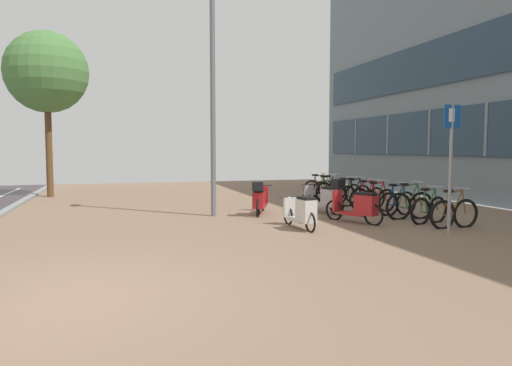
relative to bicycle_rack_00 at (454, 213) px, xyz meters
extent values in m
cube|color=#836750|center=(-3.43, -2.94, -0.37)|extent=(14.40, 40.00, 0.05)
cube|color=slate|center=(3.92, 3.32, 2.11)|extent=(0.10, 0.12, 1.71)
cube|color=slate|center=(3.92, 6.17, 2.11)|extent=(0.10, 0.12, 1.71)
cube|color=slate|center=(3.92, 9.01, 2.11)|extent=(0.10, 0.12, 1.71)
cube|color=slate|center=(3.92, 11.86, 2.11)|extent=(0.10, 0.12, 1.71)
torus|color=black|center=(-0.32, -0.01, -0.02)|extent=(0.71, 0.09, 0.71)
torus|color=black|center=(0.33, 0.01, -0.02)|extent=(0.71, 0.09, 0.71)
cylinder|color=brown|center=(0.07, 0.00, 0.23)|extent=(0.32, 0.05, 0.62)
cylinder|color=brown|center=(-0.13, 0.00, 0.21)|extent=(0.14, 0.04, 0.57)
cylinder|color=brown|center=(0.02, 0.00, 0.51)|extent=(0.39, 0.05, 0.08)
cylinder|color=brown|center=(-0.20, -0.01, -0.05)|extent=(0.25, 0.04, 0.08)
cylinder|color=brown|center=(-0.25, -0.01, 0.23)|extent=(0.17, 0.03, 0.52)
cylinder|color=brown|center=(0.27, 0.01, 0.26)|extent=(0.15, 0.03, 0.57)
cube|color=black|center=(-0.18, -0.01, 0.53)|extent=(0.22, 0.10, 0.06)
cylinder|color=#ADADB2|center=(0.21, 0.01, 0.59)|extent=(0.04, 0.48, 0.02)
torus|color=black|center=(-0.42, 0.68, -0.03)|extent=(0.69, 0.22, 0.70)
torus|color=black|center=(0.17, 0.82, -0.03)|extent=(0.69, 0.22, 0.70)
cylinder|color=#2B622F|center=(-0.07, 0.76, 0.22)|extent=(0.30, 0.10, 0.61)
cylinder|color=#2B622F|center=(-0.24, 0.72, 0.20)|extent=(0.14, 0.06, 0.55)
cylinder|color=#2B622F|center=(-0.11, 0.75, 0.50)|extent=(0.36, 0.12, 0.08)
cylinder|color=#2B622F|center=(-0.31, 0.71, -0.05)|extent=(0.23, 0.08, 0.08)
cylinder|color=#2B622F|center=(-0.35, 0.70, 0.22)|extent=(0.16, 0.06, 0.51)
cylinder|color=#2B622F|center=(0.12, 0.80, 0.24)|extent=(0.14, 0.06, 0.55)
cube|color=black|center=(-0.29, 0.71, 0.51)|extent=(0.23, 0.14, 0.06)
cylinder|color=#ADADB2|center=(0.06, 0.79, 0.57)|extent=(0.13, 0.47, 0.02)
torus|color=black|center=(-0.48, 1.51, 0.00)|extent=(0.75, 0.11, 0.75)
torus|color=black|center=(0.17, 1.48, 0.00)|extent=(0.75, 0.11, 0.75)
cylinder|color=#2A6034|center=(-0.09, 1.49, 0.27)|extent=(0.32, 0.05, 0.66)
cylinder|color=#2A6034|center=(-0.29, 1.50, 0.24)|extent=(0.14, 0.04, 0.60)
cylinder|color=#2A6034|center=(-0.14, 1.50, 0.56)|extent=(0.40, 0.05, 0.09)
cylinder|color=#2A6034|center=(-0.36, 1.51, -0.03)|extent=(0.26, 0.04, 0.08)
cylinder|color=#2A6034|center=(-0.41, 1.51, 0.27)|extent=(0.17, 0.03, 0.55)
cylinder|color=#2A6034|center=(0.11, 1.48, 0.29)|extent=(0.15, 0.04, 0.60)
cube|color=black|center=(-0.34, 1.51, 0.58)|extent=(0.22, 0.10, 0.06)
cylinder|color=#ADADB2|center=(0.06, 1.49, 0.64)|extent=(0.05, 0.48, 0.02)
torus|color=black|center=(-0.34, 2.22, -0.03)|extent=(0.69, 0.12, 0.69)
torus|color=black|center=(0.25, 2.27, -0.03)|extent=(0.69, 0.12, 0.69)
cylinder|color=navy|center=(0.02, 2.25, 0.22)|extent=(0.30, 0.06, 0.60)
cylinder|color=navy|center=(-0.16, 2.24, 0.19)|extent=(0.13, 0.05, 0.55)
cylinder|color=navy|center=(-0.03, 2.25, 0.49)|extent=(0.36, 0.07, 0.08)
cylinder|color=navy|center=(-0.22, 2.23, -0.06)|extent=(0.23, 0.05, 0.07)
cylinder|color=navy|center=(-0.27, 2.23, 0.22)|extent=(0.16, 0.04, 0.50)
cylinder|color=navy|center=(0.20, 2.27, 0.24)|extent=(0.14, 0.04, 0.55)
cube|color=black|center=(-0.21, 2.23, 0.50)|extent=(0.23, 0.11, 0.06)
cylinder|color=#ADADB2|center=(0.15, 2.26, 0.56)|extent=(0.06, 0.48, 0.02)
torus|color=black|center=(-0.52, 2.95, -0.03)|extent=(0.71, 0.17, 0.71)
torus|color=black|center=(0.11, 3.04, -0.03)|extent=(0.71, 0.17, 0.71)
cylinder|color=maroon|center=(-0.14, 3.00, 0.23)|extent=(0.32, 0.08, 0.62)
cylinder|color=maroon|center=(-0.33, 2.98, 0.21)|extent=(0.14, 0.06, 0.56)
cylinder|color=maroon|center=(-0.19, 3.00, 0.51)|extent=(0.39, 0.09, 0.08)
cylinder|color=maroon|center=(-0.40, 2.97, -0.05)|extent=(0.25, 0.07, 0.08)
cylinder|color=maroon|center=(-0.45, 2.96, 0.23)|extent=(0.17, 0.05, 0.52)
cylinder|color=maroon|center=(0.05, 3.03, 0.25)|extent=(0.15, 0.05, 0.56)
cube|color=black|center=(-0.38, 2.97, 0.52)|extent=(0.23, 0.12, 0.06)
cylinder|color=#ADADB2|center=(0.00, 3.03, 0.58)|extent=(0.09, 0.48, 0.02)
torus|color=black|center=(-0.42, 3.71, -0.03)|extent=(0.70, 0.14, 0.70)
torus|color=black|center=(0.20, 3.78, -0.03)|extent=(0.70, 0.14, 0.70)
cylinder|color=maroon|center=(-0.05, 3.75, 0.22)|extent=(0.31, 0.07, 0.61)
cylinder|color=maroon|center=(-0.24, 3.73, 0.20)|extent=(0.14, 0.05, 0.55)
cylinder|color=maroon|center=(-0.10, 3.74, 0.49)|extent=(0.38, 0.08, 0.08)
cylinder|color=maroon|center=(-0.30, 3.72, -0.05)|extent=(0.25, 0.05, 0.08)
cylinder|color=maroon|center=(-0.35, 3.72, 0.22)|extent=(0.16, 0.04, 0.51)
cylinder|color=maroon|center=(0.14, 3.77, 0.24)|extent=(0.15, 0.05, 0.55)
cube|color=black|center=(-0.29, 3.73, 0.51)|extent=(0.23, 0.11, 0.06)
cylinder|color=#ADADB2|center=(0.09, 3.76, 0.57)|extent=(0.07, 0.48, 0.02)
torus|color=black|center=(-0.43, 4.44, -0.02)|extent=(0.71, 0.20, 0.71)
torus|color=black|center=(0.17, 4.55, -0.02)|extent=(0.71, 0.20, 0.71)
cylinder|color=black|center=(-0.07, 4.50, 0.23)|extent=(0.30, 0.09, 0.62)
cylinder|color=black|center=(-0.25, 4.47, 0.21)|extent=(0.14, 0.06, 0.57)
cylinder|color=black|center=(-0.11, 4.49, 0.51)|extent=(0.37, 0.11, 0.08)
cylinder|color=black|center=(-0.31, 4.46, -0.05)|extent=(0.24, 0.07, 0.08)
cylinder|color=black|center=(-0.36, 4.45, 0.23)|extent=(0.16, 0.05, 0.52)
cylinder|color=black|center=(0.12, 4.54, 0.26)|extent=(0.14, 0.06, 0.57)
cube|color=black|center=(-0.29, 4.46, 0.53)|extent=(0.23, 0.13, 0.06)
cylinder|color=#ADADB2|center=(0.07, 4.53, 0.59)|extent=(0.11, 0.48, 0.02)
torus|color=black|center=(-0.36, 5.18, -0.04)|extent=(0.68, 0.20, 0.68)
torus|color=black|center=(0.25, 5.30, -0.04)|extent=(0.68, 0.20, 0.68)
cylinder|color=black|center=(0.00, 5.25, 0.21)|extent=(0.30, 0.10, 0.60)
cylinder|color=black|center=(-0.18, 5.22, 0.19)|extent=(0.14, 0.06, 0.55)
cylinder|color=black|center=(-0.04, 5.24, 0.48)|extent=(0.37, 0.11, 0.08)
cylinder|color=black|center=(-0.24, 5.20, -0.06)|extent=(0.24, 0.08, 0.07)
cylinder|color=black|center=(-0.29, 5.19, 0.21)|extent=(0.16, 0.06, 0.50)
cylinder|color=black|center=(0.19, 5.29, 0.23)|extent=(0.14, 0.06, 0.55)
cube|color=black|center=(-0.22, 5.21, 0.50)|extent=(0.23, 0.13, 0.06)
cylinder|color=#ADADB2|center=(0.14, 5.28, 0.55)|extent=(0.12, 0.48, 0.02)
torus|color=black|center=(-0.58, 5.91, -0.02)|extent=(0.72, 0.25, 0.73)
torus|color=black|center=(0.06, 6.07, -0.02)|extent=(0.72, 0.25, 0.73)
cylinder|color=#B2B1B6|center=(-0.20, 6.01, 0.25)|extent=(0.32, 0.11, 0.64)
cylinder|color=#B2B1B6|center=(-0.39, 5.96, 0.22)|extent=(0.14, 0.07, 0.58)
cylinder|color=#B2B1B6|center=(-0.25, 5.99, 0.53)|extent=(0.39, 0.13, 0.08)
cylinder|color=#B2B1B6|center=(-0.46, 5.94, -0.04)|extent=(0.25, 0.09, 0.08)
cylinder|color=#B2B1B6|center=(-0.51, 5.93, 0.25)|extent=(0.17, 0.07, 0.53)
cylinder|color=#B2B1B6|center=(0.00, 6.05, 0.27)|extent=(0.15, 0.07, 0.58)
cube|color=black|center=(-0.44, 5.95, 0.55)|extent=(0.24, 0.14, 0.06)
cylinder|color=#ADADB2|center=(-0.06, 6.04, 0.61)|extent=(0.14, 0.47, 0.02)
torus|color=black|center=(-0.35, 6.71, -0.04)|extent=(0.68, 0.13, 0.68)
torus|color=black|center=(0.28, 6.77, -0.04)|extent=(0.68, 0.13, 0.68)
cylinder|color=#306A33|center=(0.03, 6.74, 0.21)|extent=(0.31, 0.06, 0.59)
cylinder|color=#306A33|center=(-0.16, 6.73, 0.18)|extent=(0.14, 0.05, 0.54)
cylinder|color=#306A33|center=(-0.02, 6.74, 0.47)|extent=(0.39, 0.07, 0.08)
cylinder|color=#306A33|center=(-0.23, 6.72, -0.06)|extent=(0.25, 0.05, 0.07)
cylinder|color=#306A33|center=(-0.28, 6.72, 0.21)|extent=(0.17, 0.04, 0.49)
cylinder|color=#306A33|center=(0.22, 6.76, 0.23)|extent=(0.15, 0.04, 0.54)
cube|color=black|center=(-0.21, 6.72, 0.49)|extent=(0.23, 0.11, 0.06)
cylinder|color=#ADADB2|center=(0.17, 6.76, 0.54)|extent=(0.07, 0.48, 0.02)
torus|color=black|center=(-0.34, 7.50, -0.04)|extent=(0.68, 0.09, 0.68)
torus|color=black|center=(0.25, 7.48, -0.04)|extent=(0.68, 0.09, 0.68)
cylinder|color=brown|center=(0.01, 7.49, 0.21)|extent=(0.29, 0.04, 0.60)
cylinder|color=brown|center=(-0.17, 7.49, 0.19)|extent=(0.13, 0.04, 0.54)
cylinder|color=brown|center=(-0.04, 7.49, 0.48)|extent=(0.36, 0.05, 0.08)
cylinder|color=brown|center=(-0.23, 7.49, -0.06)|extent=(0.23, 0.04, 0.07)
cylinder|color=brown|center=(-0.28, 7.49, 0.21)|extent=(0.16, 0.03, 0.50)
cylinder|color=brown|center=(0.19, 7.48, 0.23)|extent=(0.14, 0.03, 0.54)
cube|color=black|center=(-0.21, 7.49, 0.50)|extent=(0.22, 0.10, 0.06)
cylinder|color=#ADADB2|center=(0.14, 7.48, 0.55)|extent=(0.04, 0.48, 0.02)
torus|color=black|center=(-3.86, 3.04, -0.11)|extent=(0.26, 0.50, 0.53)
torus|color=black|center=(-3.32, 4.27, -0.11)|extent=(0.26, 0.50, 0.53)
cube|color=red|center=(-3.59, 3.65, -0.13)|extent=(0.56, 0.80, 0.08)
cube|color=red|center=(-3.76, 3.26, 0.09)|extent=(0.51, 0.66, 0.45)
cube|color=black|center=(-3.76, 3.26, 0.35)|extent=(0.45, 0.59, 0.06)
cylinder|color=red|center=(-3.33, 4.24, 0.16)|extent=(0.11, 0.14, 0.53)
cube|color=red|center=(-3.36, 4.17, 0.13)|extent=(0.33, 0.20, 0.52)
cylinder|color=black|center=(-3.34, 4.22, 0.42)|extent=(0.49, 0.23, 0.03)
cube|color=black|center=(-3.88, 2.99, 0.50)|extent=(0.37, 0.37, 0.24)
torus|color=black|center=(-3.43, 0.47, -0.13)|extent=(0.08, 0.48, 0.48)
torus|color=black|center=(-3.51, 1.63, -0.13)|extent=(0.08, 0.48, 0.48)
cube|color=silver|center=(-3.47, 1.05, -0.15)|extent=(0.33, 0.67, 0.08)
cube|color=silver|center=(-3.44, 0.68, 0.11)|extent=(0.34, 0.53, 0.51)
cube|color=black|center=(-3.44, 0.68, 0.39)|extent=(0.29, 0.48, 0.06)
cylinder|color=silver|center=(-3.51, 1.61, 0.11)|extent=(0.08, 0.12, 0.48)
cube|color=silver|center=(-3.51, 1.53, 0.09)|extent=(0.32, 0.10, 0.47)
cylinder|color=black|center=(-3.51, 1.58, 0.34)|extent=(0.52, 0.07, 0.03)
torus|color=black|center=(-1.67, 2.71, -0.10)|extent=(0.22, 0.53, 0.54)
torus|color=black|center=(-2.06, 3.93, -0.10)|extent=(0.22, 0.53, 0.54)
cube|color=#ADAAB1|center=(-1.86, 3.32, -0.13)|extent=(0.49, 0.77, 0.08)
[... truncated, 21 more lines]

